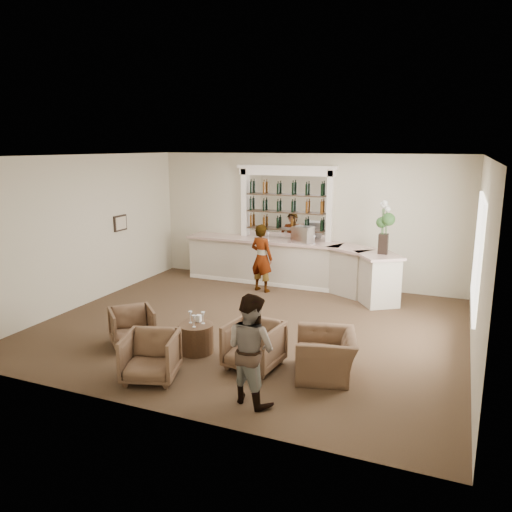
# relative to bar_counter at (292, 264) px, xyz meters

# --- Properties ---
(ground) EXTENTS (8.00, 8.00, 0.00)m
(ground) POSITION_rel_bar_counter_xyz_m (0.16, -3.00, -0.57)
(ground) COLOR #4F3B27
(ground) RESTS_ON ground
(room_shell) EXTENTS (8.04, 7.02, 3.32)m
(room_shell) POSITION_rel_bar_counter_xyz_m (0.33, -2.29, 1.77)
(room_shell) COLOR beige
(room_shell) RESTS_ON ground
(bar_counter) EXTENTS (5.72, 1.80, 1.14)m
(bar_counter) POSITION_rel_bar_counter_xyz_m (0.00, 0.00, 0.00)
(bar_counter) COLOR beige
(bar_counter) RESTS_ON ground
(back_bar_alcove) EXTENTS (2.64, 0.25, 3.00)m
(back_bar_alcove) POSITION_rel_bar_counter_xyz_m (-0.34, 0.41, 1.46)
(back_bar_alcove) COLOR white
(back_bar_alcove) RESTS_ON ground
(cocktail_table) EXTENTS (0.60, 0.60, 0.50)m
(cocktail_table) POSITION_rel_bar_counter_xyz_m (-0.22, -4.54, -0.32)
(cocktail_table) COLOR #4E3421
(cocktail_table) RESTS_ON ground
(sommelier) EXTENTS (0.69, 0.54, 1.66)m
(sommelier) POSITION_rel_bar_counter_xyz_m (-0.56, -0.67, 0.25)
(sommelier) COLOR gray
(sommelier) RESTS_ON ground
(guest) EXTENTS (0.91, 0.81, 1.55)m
(guest) POSITION_rel_bar_counter_xyz_m (1.31, -5.74, 0.20)
(guest) COLOR gray
(guest) RESTS_ON ground
(armchair_left) EXTENTS (1.04, 1.04, 0.68)m
(armchair_left) POSITION_rel_bar_counter_xyz_m (-1.42, -4.70, -0.23)
(armchair_left) COLOR brown
(armchair_left) RESTS_ON ground
(armchair_center) EXTENTS (0.99, 1.00, 0.73)m
(armchair_center) POSITION_rel_bar_counter_xyz_m (-0.35, -5.71, -0.21)
(armchair_center) COLOR brown
(armchair_center) RESTS_ON ground
(armchair_right) EXTENTS (0.89, 0.91, 0.75)m
(armchair_right) POSITION_rel_bar_counter_xyz_m (0.94, -4.72, -0.20)
(armchair_right) COLOR brown
(armchair_right) RESTS_ON ground
(armchair_far) EXTENTS (1.15, 1.24, 0.67)m
(armchair_far) POSITION_rel_bar_counter_xyz_m (2.07, -4.55, -0.24)
(armchair_far) COLOR brown
(armchair_far) RESTS_ON ground
(espresso_machine) EXTENTS (0.54, 0.49, 0.40)m
(espresso_machine) POSITION_rel_bar_counter_xyz_m (0.26, 0.03, 0.77)
(espresso_machine) COLOR silver
(espresso_machine) RESTS_ON bar_counter
(flower_vase) EXTENTS (0.31, 0.31, 1.18)m
(flower_vase) POSITION_rel_bar_counter_xyz_m (2.28, -0.52, 1.23)
(flower_vase) COLOR black
(flower_vase) RESTS_ON bar_counter
(wine_glass_bar_left) EXTENTS (0.07, 0.07, 0.21)m
(wine_glass_bar_left) POSITION_rel_bar_counter_xyz_m (0.56, -0.03, 0.67)
(wine_glass_bar_left) COLOR white
(wine_glass_bar_left) RESTS_ON bar_counter
(wine_glass_bar_right) EXTENTS (0.07, 0.07, 0.21)m
(wine_glass_bar_right) POSITION_rel_bar_counter_xyz_m (-0.66, 0.02, 0.67)
(wine_glass_bar_right) COLOR white
(wine_glass_bar_right) RESTS_ON bar_counter
(wine_glass_tbl_a) EXTENTS (0.07, 0.07, 0.21)m
(wine_glass_tbl_a) POSITION_rel_bar_counter_xyz_m (-0.34, -4.51, 0.03)
(wine_glass_tbl_a) COLOR white
(wine_glass_tbl_a) RESTS_ON cocktail_table
(wine_glass_tbl_b) EXTENTS (0.07, 0.07, 0.21)m
(wine_glass_tbl_b) POSITION_rel_bar_counter_xyz_m (-0.12, -4.46, 0.03)
(wine_glass_tbl_b) COLOR white
(wine_glass_tbl_b) RESTS_ON cocktail_table
(wine_glass_tbl_c) EXTENTS (0.07, 0.07, 0.21)m
(wine_glass_tbl_c) POSITION_rel_bar_counter_xyz_m (-0.18, -4.67, 0.03)
(wine_glass_tbl_c) COLOR white
(wine_glass_tbl_c) RESTS_ON cocktail_table
(napkin_holder) EXTENTS (0.08, 0.08, 0.12)m
(napkin_holder) POSITION_rel_bar_counter_xyz_m (-0.24, -4.40, -0.01)
(napkin_holder) COLOR white
(napkin_holder) RESTS_ON cocktail_table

